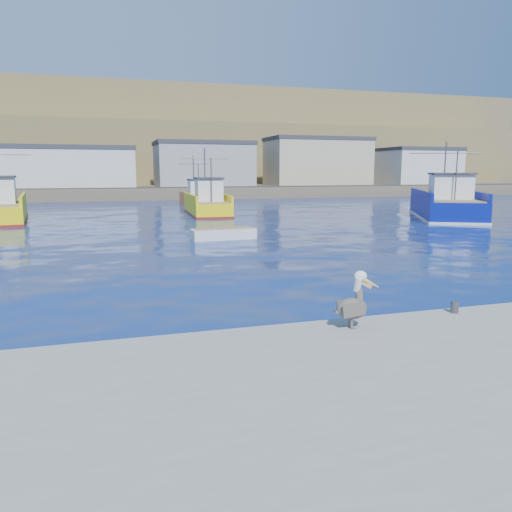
% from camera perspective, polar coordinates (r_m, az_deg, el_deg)
% --- Properties ---
extents(ground, '(260.00, 260.00, 0.00)m').
position_cam_1_polar(ground, '(15.47, 4.77, -5.79)').
color(ground, navy).
rests_on(ground, ground).
extents(dock_bollards, '(36.20, 0.20, 0.30)m').
position_cam_1_polar(dock_bollards, '(12.60, 13.11, -6.58)').
color(dock_bollards, '#4C4C4C').
rests_on(dock_bollards, dock).
extents(far_shore, '(200.00, 81.00, 24.00)m').
position_cam_1_polar(far_shore, '(123.27, -14.54, 11.71)').
color(far_shore, brown).
rests_on(far_shore, ground).
extents(trawler_yellow_a, '(5.23, 11.72, 6.52)m').
position_cam_1_polar(trawler_yellow_a, '(46.21, -27.21, 4.85)').
color(trawler_yellow_a, '#FFE80C').
rests_on(trawler_yellow_a, ground).
extents(trawler_yellow_b, '(4.59, 9.81, 6.31)m').
position_cam_1_polar(trawler_yellow_b, '(47.58, -5.60, 5.89)').
color(trawler_yellow_b, '#FFE80C').
rests_on(trawler_yellow_b, ground).
extents(trawler_blue, '(10.06, 13.72, 6.74)m').
position_cam_1_polar(trawler_blue, '(47.35, 20.87, 5.50)').
color(trawler_blue, navy).
rests_on(trawler_blue, ground).
extents(boat_orange, '(3.57, 6.89, 5.89)m').
position_cam_1_polar(boat_orange, '(59.43, -6.92, 6.64)').
color(boat_orange, orange).
rests_on(boat_orange, ground).
extents(skiff_mid, '(3.91, 1.51, 0.84)m').
position_cam_1_polar(skiff_mid, '(30.44, -3.75, 2.44)').
color(skiff_mid, silver).
rests_on(skiff_mid, ground).
extents(pelican, '(1.10, 0.52, 1.36)m').
position_cam_1_polar(pelican, '(11.85, 11.09, -5.38)').
color(pelican, '#595451').
rests_on(pelican, dock).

